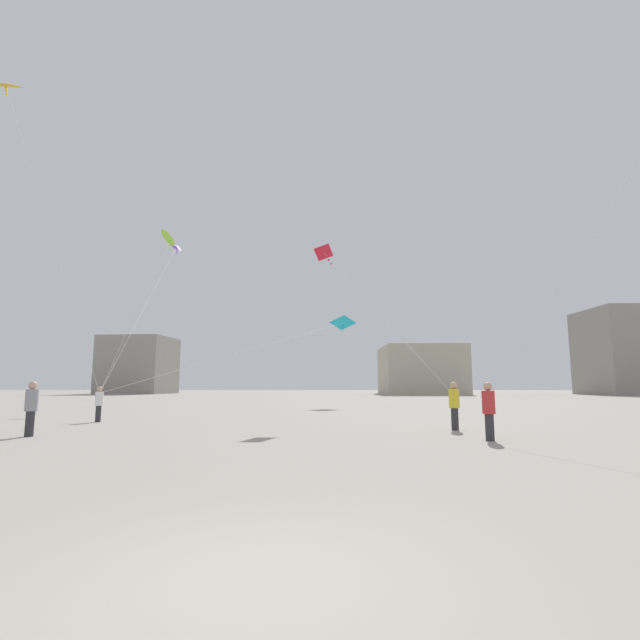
{
  "coord_description": "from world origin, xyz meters",
  "views": [
    {
      "loc": [
        0.73,
        -4.26,
        1.69
      ],
      "look_at": [
        0.0,
        23.31,
        5.51
      ],
      "focal_mm": 26.32,
      "sensor_mm": 36.0,
      "label": 1
    }
  ],
  "objects": [
    {
      "name": "ground_plane",
      "position": [
        0.0,
        0.0,
        0.0
      ],
      "size": [
        300.0,
        300.0,
        0.0
      ],
      "primitive_type": "plane",
      "color": "#9E9689"
    },
    {
      "name": "kite_crimson_delta",
      "position": [
        0.39,
        19.42,
        8.38
      ],
      "size": [
        5.64,
        6.36,
        7.59
      ],
      "color": "red"
    },
    {
      "name": "person_in_red",
      "position": [
        5.51,
        10.44,
        0.97
      ],
      "size": [
        0.39,
        0.39,
        1.77
      ],
      "rotation": [
        0.0,
        0.0,
        0.51
      ],
      "color": "#2D2D33",
      "rests_on": "ground_plane"
    },
    {
      "name": "kite_cyan_delta",
      "position": [
        1.35,
        34.56,
        6.75
      ],
      "size": [
        12.56,
        18.23,
        6.02
      ],
      "color": "#1EB2C6"
    },
    {
      "name": "kite_violet_diamond",
      "position": [
        -11.88,
        31.95,
        12.49
      ],
      "size": [
        2.44,
        15.61,
        11.88
      ],
      "color": "purple"
    },
    {
      "name": "building_centre_hall",
      "position": [
        17.0,
        83.41,
        4.33
      ],
      "size": [
        14.17,
        16.91,
        8.67
      ],
      "color": "#B2A893",
      "rests_on": "ground_plane"
    },
    {
      "name": "building_right_hall",
      "position": [
        53.0,
        77.23,
        7.3
      ],
      "size": [
        16.68,
        13.3,
        14.6
      ],
      "color": "gray",
      "rests_on": "ground_plane"
    },
    {
      "name": "kite_amber_delta",
      "position": [
        -13.25,
        14.11,
        14.13
      ],
      "size": [
        4.01,
        3.75,
        13.53
      ],
      "color": "yellow"
    },
    {
      "name": "person_in_grey",
      "position": [
        -9.26,
        11.23,
        0.99
      ],
      "size": [
        0.39,
        0.39,
        1.81
      ],
      "rotation": [
        0.0,
        0.0,
        0.95
      ],
      "color": "#2D2D33",
      "rests_on": "ground_plane"
    },
    {
      "name": "person_in_white",
      "position": [
        -10.01,
        17.3,
        0.88
      ],
      "size": [
        0.35,
        0.35,
        1.61
      ],
      "rotation": [
        0.0,
        0.0,
        1.73
      ],
      "color": "#2D2D33",
      "rests_on": "ground_plane"
    },
    {
      "name": "building_left_hall",
      "position": [
        -37.0,
        86.24,
        5.45
      ],
      "size": [
        12.8,
        12.21,
        10.91
      ],
      "color": "gray",
      "rests_on": "ground_plane"
    },
    {
      "name": "kite_lime_diamond",
      "position": [
        -8.67,
        21.49,
        10.04
      ],
      "size": [
        2.03,
        4.93,
        9.26
      ],
      "color": "#8CD12D"
    },
    {
      "name": "person_in_yellow",
      "position": [
        5.33,
        13.82,
        0.99
      ],
      "size": [
        0.39,
        0.39,
        1.8
      ],
      "rotation": [
        0.0,
        0.0,
        2.52
      ],
      "color": "#2D2D33",
      "rests_on": "ground_plane"
    }
  ]
}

